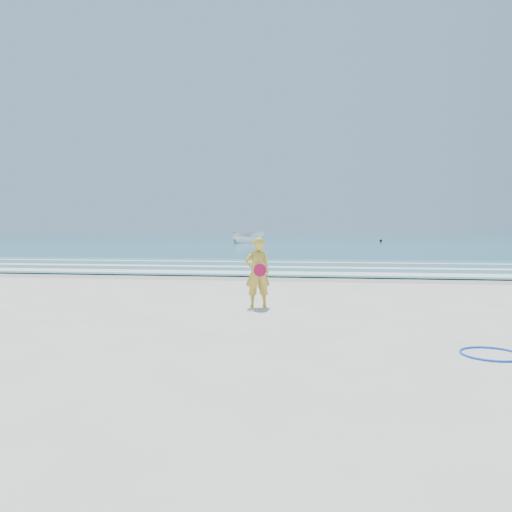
# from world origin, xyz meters

# --- Properties ---
(ground) EXTENTS (400.00, 400.00, 0.00)m
(ground) POSITION_xyz_m (0.00, 0.00, 0.00)
(ground) COLOR silver
(ground) RESTS_ON ground
(wet_sand) EXTENTS (400.00, 2.40, 0.00)m
(wet_sand) POSITION_xyz_m (0.00, 9.00, 0.00)
(wet_sand) COLOR #B2A893
(wet_sand) RESTS_ON ground
(ocean) EXTENTS (400.00, 190.00, 0.04)m
(ocean) POSITION_xyz_m (0.00, 105.00, 0.02)
(ocean) COLOR #19727F
(ocean) RESTS_ON ground
(shallow) EXTENTS (400.00, 10.00, 0.01)m
(shallow) POSITION_xyz_m (0.00, 14.00, 0.04)
(shallow) COLOR #59B7AD
(shallow) RESTS_ON ocean
(foam_near) EXTENTS (400.00, 1.40, 0.01)m
(foam_near) POSITION_xyz_m (0.00, 10.30, 0.05)
(foam_near) COLOR white
(foam_near) RESTS_ON shallow
(foam_mid) EXTENTS (400.00, 0.90, 0.01)m
(foam_mid) POSITION_xyz_m (0.00, 13.20, 0.05)
(foam_mid) COLOR white
(foam_mid) RESTS_ON shallow
(foam_far) EXTENTS (400.00, 0.60, 0.01)m
(foam_far) POSITION_xyz_m (0.00, 16.50, 0.05)
(foam_far) COLOR white
(foam_far) RESTS_ON shallow
(hoop) EXTENTS (1.03, 1.03, 0.03)m
(hoop) POSITION_xyz_m (4.18, -1.03, 0.01)
(hoop) COLOR #0D56F9
(hoop) RESTS_ON ground
(boat) EXTENTS (4.35, 2.57, 1.58)m
(boat) POSITION_xyz_m (-7.55, 50.53, 0.83)
(boat) COLOR white
(boat) RESTS_ON ocean
(buoy) EXTENTS (0.36, 0.36, 0.36)m
(buoy) POSITION_xyz_m (8.66, 59.88, 0.22)
(buoy) COLOR black
(buoy) RESTS_ON ocean
(woman) EXTENTS (0.63, 0.52, 1.47)m
(woman) POSITION_xyz_m (0.59, 2.48, 0.73)
(woman) COLOR gold
(woman) RESTS_ON ground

